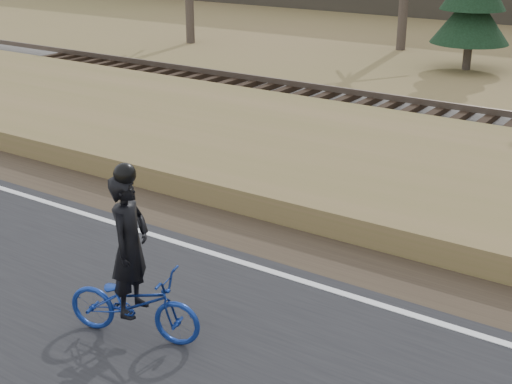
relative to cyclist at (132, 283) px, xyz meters
The scene contains 4 objects.
ground 4.10m from the cyclist, 32.07° to the left, with size 120.00×120.00×0.00m, color olive.
edge_line 4.20m from the cyclist, 34.42° to the left, with size 120.00×0.12×0.01m, color silver.
shoulder 4.83m from the cyclist, 44.37° to the left, with size 120.00×1.60×0.04m, color #473A2B.
cyclist is the anchor object (origin of this frame).
Camera 1 is at (1.99, -7.55, 4.85)m, focal length 50.00 mm.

